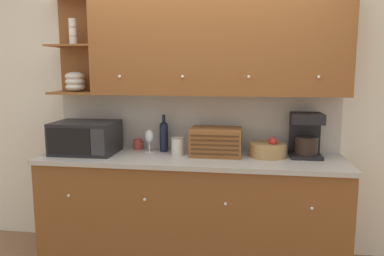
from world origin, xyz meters
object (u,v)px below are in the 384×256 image
at_px(wine_glass, 149,137).
at_px(storage_canister, 178,146).
at_px(wine_bottle, 164,135).
at_px(mug, 138,144).
at_px(microwave, 86,137).
at_px(fruit_basket, 268,150).
at_px(bread_box, 216,142).
at_px(coffee_maker, 306,135).

bearing_deg(wine_glass, storage_canister, -14.44).
xyz_separation_m(wine_bottle, storage_canister, (0.15, -0.12, -0.07)).
distance_m(wine_bottle, storage_canister, 0.21).
xyz_separation_m(mug, storage_canister, (0.41, -0.18, 0.03)).
height_order(microwave, fruit_basket, microwave).
relative_size(mug, wine_glass, 0.47).
relative_size(storage_canister, bread_box, 0.36).
height_order(wine_bottle, coffee_maker, coffee_maker).
bearing_deg(wine_glass, fruit_basket, -1.07).
relative_size(fruit_basket, coffee_maker, 0.84).
height_order(microwave, mug, microwave).
bearing_deg(wine_bottle, coffee_maker, -1.58).
bearing_deg(coffee_maker, microwave, -176.02).
distance_m(microwave, storage_canister, 0.84).
xyz_separation_m(wine_bottle, coffee_maker, (1.25, -0.03, 0.04)).
height_order(bread_box, coffee_maker, coffee_maker).
distance_m(wine_glass, wine_bottle, 0.13).
height_order(wine_bottle, storage_canister, wine_bottle).
distance_m(wine_bottle, coffee_maker, 1.25).
relative_size(bread_box, coffee_maker, 1.16).
bearing_deg(coffee_maker, mug, 176.38).
distance_m(mug, storage_canister, 0.46).
height_order(microwave, coffee_maker, coffee_maker).
xyz_separation_m(wine_bottle, fruit_basket, (0.93, -0.07, -0.09)).
height_order(microwave, wine_bottle, wine_bottle).
bearing_deg(fruit_basket, wine_bottle, 175.62).
xyz_separation_m(wine_glass, wine_bottle, (0.12, 0.05, 0.01)).
height_order(mug, wine_bottle, wine_bottle).
bearing_deg(coffee_maker, bread_box, -175.36).
distance_m(microwave, wine_bottle, 0.70).
height_order(wine_glass, wine_bottle, wine_bottle).
height_order(fruit_basket, coffee_maker, coffee_maker).
distance_m(wine_bottle, bread_box, 0.50).
height_order(microwave, storage_canister, microwave).
bearing_deg(storage_canister, mug, 156.10).
bearing_deg(wine_glass, mug, 140.99).
bearing_deg(bread_box, mug, 168.10).
bearing_deg(wine_bottle, bread_box, -11.25).
distance_m(wine_bottle, fruit_basket, 0.94).
relative_size(microwave, bread_box, 1.25).
xyz_separation_m(storage_canister, coffee_maker, (1.10, 0.09, 0.11)).
bearing_deg(mug, coffee_maker, -3.62).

